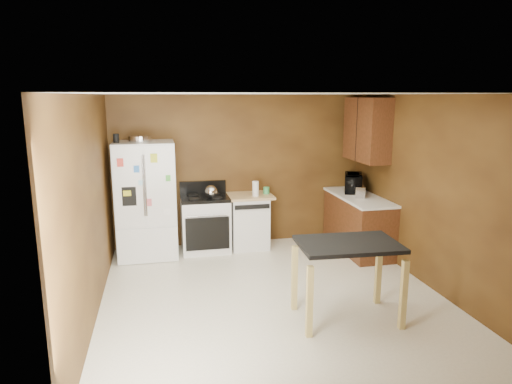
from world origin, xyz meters
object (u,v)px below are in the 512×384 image
object	(u,v)px
paper_towel	(256,189)
island	(348,255)
roasting_pan	(140,139)
pen_cup	(116,138)
green_canister	(266,190)
toaster	(360,191)
kettle	(211,192)
refrigerator	(146,200)
gas_range	(205,223)
dishwasher	(249,221)
microwave	(353,184)

from	to	relation	value
paper_towel	island	distance (m)	2.64
roasting_pan	pen_cup	bearing A→B (deg)	-165.21
green_canister	toaster	distance (m)	1.51
roasting_pan	kettle	distance (m)	1.35
paper_towel	refrigerator	size ratio (longest dim) A/B	0.13
pen_cup	island	bearing A→B (deg)	-44.39
gas_range	dishwasher	distance (m)	0.72
microwave	dishwasher	distance (m)	1.85
dishwasher	green_canister	bearing A→B (deg)	4.29
toaster	microwave	bearing A→B (deg)	100.37
gas_range	toaster	bearing A→B (deg)	-12.89
kettle	island	size ratio (longest dim) A/B	0.18
pen_cup	gas_range	distance (m)	1.91
pen_cup	toaster	distance (m)	3.83
dishwasher	kettle	bearing A→B (deg)	-166.62
pen_cup	kettle	size ratio (longest dim) A/B	0.65
toaster	dishwasher	bearing A→B (deg)	-179.91
toaster	refrigerator	xyz separation A→B (m)	(-3.32, 0.49, -0.09)
microwave	island	world-z (taller)	microwave
green_canister	gas_range	bearing A→B (deg)	-177.36
kettle	dishwasher	world-z (taller)	kettle
green_canister	refrigerator	size ratio (longest dim) A/B	0.06
toaster	gas_range	world-z (taller)	gas_range
roasting_pan	refrigerator	size ratio (longest dim) A/B	0.20
dishwasher	roasting_pan	bearing A→B (deg)	-177.80
roasting_pan	kettle	xyz separation A→B (m)	(1.05, -0.09, -0.84)
pen_cup	green_canister	distance (m)	2.50
microwave	dishwasher	xyz separation A→B (m)	(-1.75, 0.19, -0.59)
paper_towel	gas_range	bearing A→B (deg)	173.15
pen_cup	refrigerator	bearing A→B (deg)	9.98
roasting_pan	gas_range	world-z (taller)	roasting_pan
pen_cup	roasting_pan	bearing A→B (deg)	14.79
kettle	dishwasher	distance (m)	0.85
microwave	refrigerator	xyz separation A→B (m)	(-3.38, 0.11, -0.14)
green_canister	island	distance (m)	2.74
refrigerator	roasting_pan	bearing A→B (deg)	158.31
roasting_pan	toaster	xyz separation A→B (m)	(3.37, -0.51, -0.86)
roasting_pan	toaster	size ratio (longest dim) A/B	1.48
pen_cup	dishwasher	xyz separation A→B (m)	(2.01, 0.15, -1.41)
green_canister	island	xyz separation A→B (m)	(0.28, -2.72, -0.19)
roasting_pan	green_canister	bearing A→B (deg)	2.53
pen_cup	gas_range	bearing A→B (deg)	5.66
kettle	gas_range	bearing A→B (deg)	125.65
microwave	gas_range	bearing A→B (deg)	108.57
refrigerator	pen_cup	bearing A→B (deg)	-170.02
toaster	microwave	world-z (taller)	microwave
toaster	island	size ratio (longest dim) A/B	0.21
kettle	dishwasher	bearing A→B (deg)	13.38
paper_towel	gas_range	xyz separation A→B (m)	(-0.81, 0.10, -0.55)
toaster	refrigerator	distance (m)	3.36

